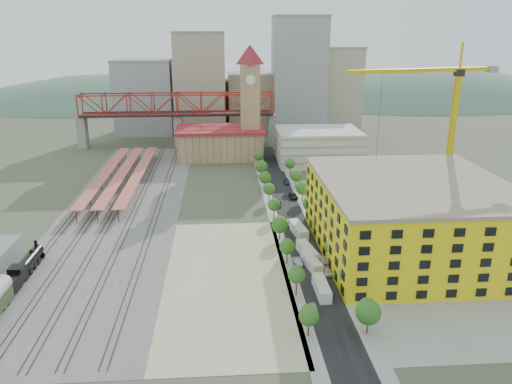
{
  "coord_description": "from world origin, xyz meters",
  "views": [
    {
      "loc": [
        -4.69,
        -133.1,
        53.77
      ],
      "look_at": [
        4.85,
        0.59,
        10.0
      ],
      "focal_mm": 35.0,
      "sensor_mm": 36.0,
      "label": 1
    }
  ],
  "objects": [
    {
      "name": "car_1",
      "position": [
        13.0,
        -25.63,
        0.69
      ],
      "size": [
        2.03,
        4.38,
        1.39
      ],
      "primitive_type": "imported",
      "rotation": [
        0.0,
        0.0,
        0.14
      ],
      "color": "#A4A3A9",
      "rests_on": "ground"
    },
    {
      "name": "distant_hills",
      "position": [
        45.28,
        260.0,
        -79.54
      ],
      "size": [
        647.0,
        264.0,
        227.0
      ],
      "color": "#4C6B59",
      "rests_on": "ground"
    },
    {
      "name": "site_trailer_b",
      "position": [
        16.0,
        -27.39,
        1.23
      ],
      "size": [
        4.25,
        9.28,
        2.46
      ],
      "primitive_type": "cube",
      "rotation": [
        0.0,
        0.0,
        0.22
      ],
      "color": "silver",
      "rests_on": "ground"
    },
    {
      "name": "car_2",
      "position": [
        13.0,
        -0.7,
        0.74
      ],
      "size": [
        2.84,
        5.47,
        1.47
      ],
      "primitive_type": "imported",
      "rotation": [
        0.0,
        0.0,
        -0.08
      ],
      "color": "black",
      "rests_on": "ground"
    },
    {
      "name": "skyline",
      "position": [
        7.47,
        142.31,
        22.81
      ],
      "size": [
        133.0,
        46.0,
        60.0
      ],
      "color": "#9EA0A3",
      "rests_on": "ground"
    },
    {
      "name": "platform_canopies",
      "position": [
        -41.0,
        45.0,
        3.99
      ],
      "size": [
        16.0,
        80.0,
        4.12
      ],
      "color": "#C2624A",
      "rests_on": "ground"
    },
    {
      "name": "truss_bridge",
      "position": [
        -25.0,
        105.0,
        18.86
      ],
      "size": [
        94.0,
        9.6,
        25.6
      ],
      "color": "gray",
      "rests_on": "ground"
    },
    {
      "name": "car_6",
      "position": [
        19.0,
        23.63,
        0.75
      ],
      "size": [
        2.76,
        5.54,
        1.51
      ],
      "primitive_type": "imported",
      "rotation": [
        0.0,
        0.0,
        0.05
      ],
      "color": "black",
      "rests_on": "ground"
    },
    {
      "name": "dirt_lot",
      "position": [
        -4.0,
        -31.5,
        0.03
      ],
      "size": [
        28.0,
        67.0,
        0.06
      ],
      "primitive_type": "cube",
      "color": "tan",
      "rests_on": "ground"
    },
    {
      "name": "street_asphalt",
      "position": [
        16.0,
        15.0,
        0.03
      ],
      "size": [
        12.0,
        170.0,
        0.06
      ],
      "primitive_type": "cube",
      "color": "black",
      "rests_on": "ground"
    },
    {
      "name": "car_5",
      "position": [
        19.0,
        -24.76,
        0.72
      ],
      "size": [
        2.22,
        4.58,
        1.45
      ],
      "primitive_type": "imported",
      "rotation": [
        0.0,
        0.0,
        0.16
      ],
      "color": "gray",
      "rests_on": "ground"
    },
    {
      "name": "ballast_strip",
      "position": [
        -36.0,
        17.5,
        0.03
      ],
      "size": [
        36.0,
        165.0,
        0.06
      ],
      "primitive_type": "cube",
      "color": "#605E59",
      "rests_on": "ground"
    },
    {
      "name": "car_4",
      "position": [
        19.0,
        -31.18,
        0.77
      ],
      "size": [
        1.87,
        4.53,
        1.54
      ],
      "primitive_type": "imported",
      "rotation": [
        0.0,
        0.0,
        0.01
      ],
      "color": "silver",
      "rests_on": "ground"
    },
    {
      "name": "station_hall",
      "position": [
        -5.0,
        82.0,
        6.67
      ],
      "size": [
        38.0,
        24.0,
        13.1
      ],
      "color": "tan",
      "rests_on": "ground"
    },
    {
      "name": "construction_pad",
      "position": [
        45.0,
        -20.0,
        0.03
      ],
      "size": [
        50.0,
        90.0,
        0.06
      ],
      "primitive_type": "cube",
      "color": "gray",
      "rests_on": "ground"
    },
    {
      "name": "site_trailer_c",
      "position": [
        16.0,
        -21.48,
        1.37
      ],
      "size": [
        4.33,
        10.29,
        2.73
      ],
      "primitive_type": "cube",
      "rotation": [
        0.0,
        0.0,
        0.18
      ],
      "color": "silver",
      "rests_on": "ground"
    },
    {
      "name": "street_trees",
      "position": [
        16.0,
        5.0,
        0.0
      ],
      "size": [
        15.4,
        124.4,
        8.0
      ],
      "color": "#22591A",
      "rests_on": "ground"
    },
    {
      "name": "car_0",
      "position": [
        13.0,
        -46.81,
        0.66
      ],
      "size": [
        1.7,
        3.95,
        1.33
      ],
      "primitive_type": "imported",
      "rotation": [
        0.0,
        0.0,
        -0.03
      ],
      "color": "silver",
      "rests_on": "ground"
    },
    {
      "name": "ground",
      "position": [
        0.0,
        0.0,
        0.0
      ],
      "size": [
        400.0,
        400.0,
        0.0
      ],
      "primitive_type": "plane",
      "color": "#474C38",
      "rests_on": "ground"
    },
    {
      "name": "locomotive",
      "position": [
        -50.0,
        -27.74,
        2.14
      ],
      "size": [
        2.98,
        23.0,
        5.75
      ],
      "color": "black",
      "rests_on": "ground"
    },
    {
      "name": "sidewalk_east",
      "position": [
        21.5,
        15.0,
        0.02
      ],
      "size": [
        3.0,
        170.0,
        0.04
      ],
      "primitive_type": "cube",
      "color": "gray",
      "rests_on": "ground"
    },
    {
      "name": "site_trailer_d",
      "position": [
        16.0,
        -7.3,
        1.39
      ],
      "size": [
        4.22,
        10.48,
        2.79
      ],
      "primitive_type": "cube",
      "rotation": [
        0.0,
        0.0,
        0.15
      ],
      "color": "silver",
      "rests_on": "ground"
    },
    {
      "name": "tower_crane",
      "position": [
        59.31,
        4.97,
        31.16
      ],
      "size": [
        46.42,
        12.48,
        50.5
      ],
      "color": "gold",
      "rests_on": "ground"
    },
    {
      "name": "parking_garage",
      "position": [
        36.0,
        70.0,
        7.0
      ],
      "size": [
        34.0,
        26.0,
        14.0
      ],
      "primitive_type": "cube",
      "color": "silver",
      "rests_on": "ground"
    },
    {
      "name": "car_7",
      "position": [
        19.0,
        40.25,
        0.72
      ],
      "size": [
        2.29,
        5.05,
        1.44
      ],
      "primitive_type": "imported",
      "rotation": [
        0.0,
        0.0,
        -0.06
      ],
      "color": "navy",
      "rests_on": "ground"
    },
    {
      "name": "sidewalk_west",
      "position": [
        10.5,
        15.0,
        0.02
      ],
      "size": [
        3.0,
        170.0,
        0.04
      ],
      "primitive_type": "cube",
      "color": "gray",
      "rests_on": "ground"
    },
    {
      "name": "rail_tracks",
      "position": [
        -37.8,
        17.5,
        0.15
      ],
      "size": [
        26.56,
        160.0,
        0.18
      ],
      "color": "#382B23",
      "rests_on": "ground"
    },
    {
      "name": "construction_building",
      "position": [
        42.0,
        -20.0,
        9.41
      ],
      "size": [
        44.6,
        50.6,
        18.8
      ],
      "color": "yellow",
      "rests_on": "ground"
    },
    {
      "name": "clock_tower",
      "position": [
        8.0,
        79.99,
        28.7
      ],
      "size": [
        12.0,
        12.0,
        52.0
      ],
      "color": "tan",
      "rests_on": "ground"
    },
    {
      "name": "car_3",
      "position": [
        13.0,
        16.14,
        0.73
      ],
      "size": [
        2.62,
        5.21,
        1.45
      ],
      "primitive_type": "imported",
      "rotation": [
        0.0,
        0.0,
        -0.12
      ],
      "color": "navy",
      "rests_on": "ground"
    },
    {
      "name": "site_trailer_a",
      "position": [
        16.0,
        -39.67,
        1.31
      ],
      "size": [
        2.58,
        9.56,
        2.61
      ],
      "primitive_type": "cube",
      "rotation": [
        0.0,
        0.0,
        0.01
      ],
      "color": "silver",
      "rests_on": "ground"
    }
  ]
}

